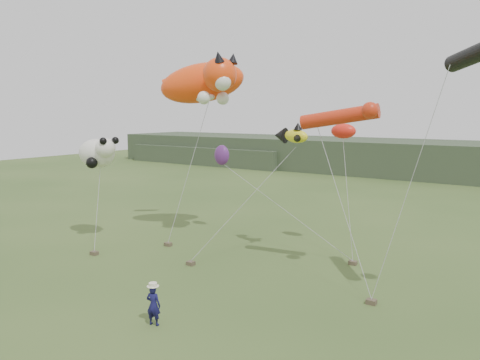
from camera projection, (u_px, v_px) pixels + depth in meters
name	position (u px, v px, depth m)	size (l,w,h in m)	color
ground	(169.00, 305.00, 18.06)	(120.00, 120.00, 0.00)	#385123
headland	(405.00, 158.00, 56.07)	(90.00, 13.00, 4.00)	#2D3D28
festival_attendant	(153.00, 305.00, 16.23)	(0.53, 0.35, 1.44)	#141246
sandbag_anchors	(226.00, 263.00, 22.79)	(14.44, 6.37, 0.19)	brown
cat_kite	(206.00, 82.00, 26.58)	(6.55, 4.74, 3.05)	#FF430F
fish_kite	(290.00, 135.00, 23.48)	(2.04, 1.40, 1.07)	yellow
tube_kites	(407.00, 87.00, 17.96)	(9.14, 3.19, 3.41)	black
panda_kite	(98.00, 153.00, 26.46)	(2.87, 1.86, 1.79)	white
misc_kites	(278.00, 144.00, 26.33)	(8.67, 1.26, 2.60)	red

